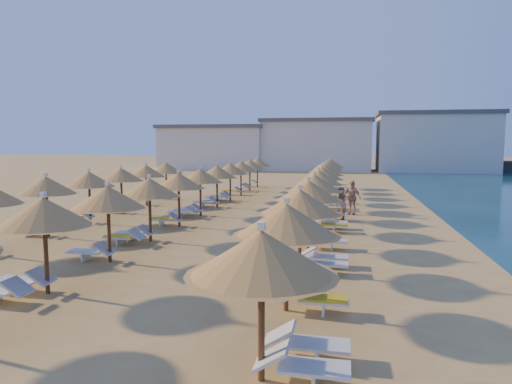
% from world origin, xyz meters
% --- Properties ---
extents(ground, '(220.00, 220.00, 0.00)m').
position_xyz_m(ground, '(0.00, 0.00, 0.00)').
color(ground, tan).
rests_on(ground, ground).
extents(hotel_blocks, '(46.59, 9.25, 8.10)m').
position_xyz_m(hotel_blocks, '(2.30, 45.23, 3.70)').
color(hotel_blocks, silver).
rests_on(hotel_blocks, ground).
extents(parasol_row_east, '(2.59, 35.67, 2.75)m').
position_xyz_m(parasol_row_east, '(3.61, 3.23, 2.17)').
color(parasol_row_east, brown).
rests_on(parasol_row_east, ground).
extents(parasol_row_west, '(2.59, 35.67, 2.75)m').
position_xyz_m(parasol_row_west, '(-2.83, 3.23, 2.17)').
color(parasol_row_west, brown).
rests_on(parasol_row_west, ground).
extents(parasol_row_inland, '(2.59, 19.13, 2.75)m').
position_xyz_m(parasol_row_inland, '(-7.52, 1.57, 2.17)').
color(parasol_row_inland, brown).
rests_on(parasol_row_inland, ground).
extents(loungers, '(14.13, 34.59, 0.66)m').
position_xyz_m(loungers, '(-0.89, 2.95, 0.34)').
color(loungers, silver).
rests_on(loungers, ground).
extents(beachgoer_b, '(0.72, 0.89, 1.71)m').
position_xyz_m(beachgoer_b, '(4.75, 3.31, 0.85)').
color(beachgoer_b, tan).
rests_on(beachgoer_b, ground).
extents(beachgoer_a, '(0.50, 0.70, 1.80)m').
position_xyz_m(beachgoer_a, '(3.64, 3.05, 0.90)').
color(beachgoer_a, tan).
rests_on(beachgoer_a, ground).
extents(beachgoer_c, '(1.20, 1.02, 1.93)m').
position_xyz_m(beachgoer_c, '(5.34, 5.27, 0.96)').
color(beachgoer_c, tan).
rests_on(beachgoer_c, ground).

